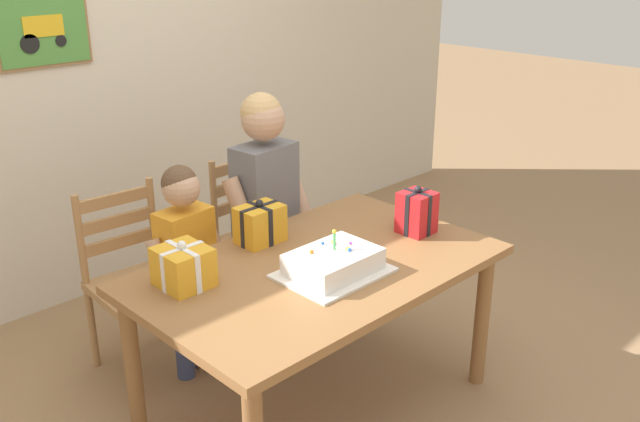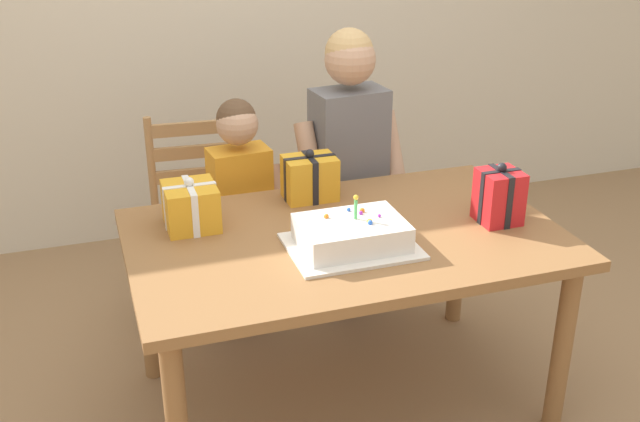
{
  "view_description": "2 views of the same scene",
  "coord_description": "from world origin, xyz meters",
  "px_view_note": "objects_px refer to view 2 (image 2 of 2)",
  "views": [
    {
      "loc": [
        -1.88,
        -1.93,
        2.03
      ],
      "look_at": [
        0.01,
        -0.0,
        0.97
      ],
      "focal_mm": 39.34,
      "sensor_mm": 36.0,
      "label": 1
    },
    {
      "loc": [
        -0.87,
        -2.33,
        1.93
      ],
      "look_at": [
        -0.09,
        0.01,
        0.83
      ],
      "focal_mm": 43.11,
      "sensor_mm": 36.0,
      "label": 2
    }
  ],
  "objects_px": {
    "birthday_cake": "(352,235)",
    "gift_box_beside_cake": "(499,196)",
    "gift_box_corner_small": "(310,178)",
    "dining_table": "(345,255)",
    "child_younger": "(241,196)",
    "child_older": "(349,149)",
    "gift_box_red_large": "(191,206)",
    "chair_right": "(359,197)",
    "chair_left": "(200,218)"
  },
  "relations": [
    {
      "from": "gift_box_red_large",
      "to": "child_younger",
      "type": "distance_m",
      "value": 0.5
    },
    {
      "from": "chair_left",
      "to": "chair_right",
      "type": "height_order",
      "value": "same"
    },
    {
      "from": "gift_box_beside_cake",
      "to": "chair_left",
      "type": "distance_m",
      "value": 1.39
    },
    {
      "from": "birthday_cake",
      "to": "chair_right",
      "type": "bearing_deg",
      "value": 67.34
    },
    {
      "from": "dining_table",
      "to": "child_younger",
      "type": "relative_size",
      "value": 1.44
    },
    {
      "from": "gift_box_red_large",
      "to": "gift_box_beside_cake",
      "type": "xyz_separation_m",
      "value": [
        1.09,
        -0.31,
        0.02
      ]
    },
    {
      "from": "chair_right",
      "to": "child_younger",
      "type": "distance_m",
      "value": 0.7
    },
    {
      "from": "birthday_cake",
      "to": "chair_right",
      "type": "height_order",
      "value": "same"
    },
    {
      "from": "gift_box_corner_small",
      "to": "gift_box_beside_cake",
      "type": "bearing_deg",
      "value": -35.79
    },
    {
      "from": "gift_box_beside_cake",
      "to": "child_older",
      "type": "xyz_separation_m",
      "value": [
        -0.33,
        0.71,
        -0.02
      ]
    },
    {
      "from": "dining_table",
      "to": "chair_right",
      "type": "height_order",
      "value": "chair_right"
    },
    {
      "from": "dining_table",
      "to": "chair_right",
      "type": "bearing_deg",
      "value": 65.78
    },
    {
      "from": "child_older",
      "to": "gift_box_beside_cake",
      "type": "bearing_deg",
      "value": -65.15
    },
    {
      "from": "birthday_cake",
      "to": "gift_box_red_large",
      "type": "bearing_deg",
      "value": 144.66
    },
    {
      "from": "dining_table",
      "to": "gift_box_corner_small",
      "type": "height_order",
      "value": "gift_box_corner_small"
    },
    {
      "from": "child_older",
      "to": "chair_right",
      "type": "bearing_deg",
      "value": 58.65
    },
    {
      "from": "birthday_cake",
      "to": "child_older",
      "type": "relative_size",
      "value": 0.33
    },
    {
      "from": "gift_box_beside_cake",
      "to": "chair_left",
      "type": "height_order",
      "value": "gift_box_beside_cake"
    },
    {
      "from": "child_younger",
      "to": "gift_box_corner_small",
      "type": "bearing_deg",
      "value": -51.33
    },
    {
      "from": "gift_box_beside_cake",
      "to": "chair_right",
      "type": "relative_size",
      "value": 0.25
    },
    {
      "from": "gift_box_red_large",
      "to": "chair_left",
      "type": "height_order",
      "value": "gift_box_red_large"
    },
    {
      "from": "child_older",
      "to": "child_younger",
      "type": "height_order",
      "value": "child_older"
    },
    {
      "from": "birthday_cake",
      "to": "chair_right",
      "type": "relative_size",
      "value": 0.48
    },
    {
      "from": "birthday_cake",
      "to": "chair_left",
      "type": "bearing_deg",
      "value": 110.69
    },
    {
      "from": "dining_table",
      "to": "gift_box_corner_small",
      "type": "distance_m",
      "value": 0.39
    },
    {
      "from": "gift_box_beside_cake",
      "to": "chair_right",
      "type": "height_order",
      "value": "gift_box_beside_cake"
    },
    {
      "from": "gift_box_red_large",
      "to": "chair_left",
      "type": "bearing_deg",
      "value": 78.79
    },
    {
      "from": "gift_box_beside_cake",
      "to": "child_younger",
      "type": "relative_size",
      "value": 0.22
    },
    {
      "from": "dining_table",
      "to": "birthday_cake",
      "type": "relative_size",
      "value": 3.52
    },
    {
      "from": "gift_box_beside_cake",
      "to": "child_older",
      "type": "relative_size",
      "value": 0.18
    },
    {
      "from": "dining_table",
      "to": "gift_box_beside_cake",
      "type": "bearing_deg",
      "value": -7.55
    },
    {
      "from": "gift_box_red_large",
      "to": "gift_box_corner_small",
      "type": "bearing_deg",
      "value": 13.14
    },
    {
      "from": "gift_box_corner_small",
      "to": "chair_left",
      "type": "bearing_deg",
      "value": 125.55
    },
    {
      "from": "dining_table",
      "to": "child_younger",
      "type": "xyz_separation_m",
      "value": [
        -0.24,
        0.63,
        0.01
      ]
    },
    {
      "from": "gift_box_corner_small",
      "to": "child_younger",
      "type": "height_order",
      "value": "child_younger"
    },
    {
      "from": "gift_box_beside_cake",
      "to": "child_younger",
      "type": "height_order",
      "value": "child_younger"
    },
    {
      "from": "birthday_cake",
      "to": "gift_box_corner_small",
      "type": "bearing_deg",
      "value": 90.33
    },
    {
      "from": "birthday_cake",
      "to": "gift_box_beside_cake",
      "type": "xyz_separation_m",
      "value": [
        0.59,
        0.04,
        0.05
      ]
    },
    {
      "from": "child_younger",
      "to": "child_older",
      "type": "bearing_deg",
      "value": -0.07
    },
    {
      "from": "gift_box_beside_cake",
      "to": "chair_right",
      "type": "xyz_separation_m",
      "value": [
        -0.18,
        0.94,
        -0.36
      ]
    },
    {
      "from": "dining_table",
      "to": "gift_box_red_large",
      "type": "relative_size",
      "value": 7.41
    },
    {
      "from": "dining_table",
      "to": "gift_box_red_large",
      "type": "height_order",
      "value": "gift_box_red_large"
    },
    {
      "from": "gift_box_beside_cake",
      "to": "dining_table",
      "type": "bearing_deg",
      "value": 172.45
    },
    {
      "from": "dining_table",
      "to": "gift_box_beside_cake",
      "type": "distance_m",
      "value": 0.61
    },
    {
      "from": "gift_box_beside_cake",
      "to": "gift_box_corner_small",
      "type": "relative_size",
      "value": 1.12
    },
    {
      "from": "gift_box_beside_cake",
      "to": "chair_right",
      "type": "distance_m",
      "value": 1.03
    },
    {
      "from": "gift_box_red_large",
      "to": "child_older",
      "type": "bearing_deg",
      "value": 27.33
    },
    {
      "from": "chair_left",
      "to": "child_older",
      "type": "bearing_deg",
      "value": -20.42
    },
    {
      "from": "gift_box_red_large",
      "to": "chair_left",
      "type": "relative_size",
      "value": 0.23
    },
    {
      "from": "gift_box_beside_cake",
      "to": "gift_box_corner_small",
      "type": "height_order",
      "value": "gift_box_beside_cake"
    }
  ]
}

